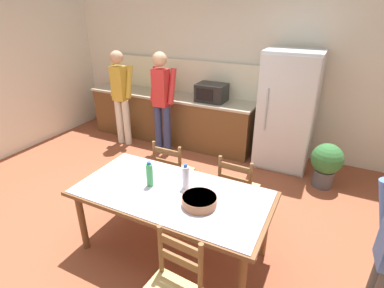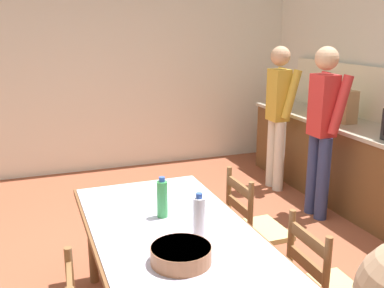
# 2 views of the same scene
# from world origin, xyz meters

# --- Properties ---
(ground_plane) EXTENTS (8.32, 8.32, 0.00)m
(ground_plane) POSITION_xyz_m (0.00, 0.00, 0.00)
(ground_plane) COLOR brown
(wall_back) EXTENTS (6.52, 0.12, 2.90)m
(wall_back) POSITION_xyz_m (0.00, 2.66, 1.45)
(wall_back) COLOR silver
(wall_back) RESTS_ON ground
(kitchen_counter) EXTENTS (3.24, 0.66, 0.91)m
(kitchen_counter) POSITION_xyz_m (-1.00, 2.23, 0.46)
(kitchen_counter) COLOR brown
(kitchen_counter) RESTS_ON ground
(counter_splashback) EXTENTS (3.20, 0.03, 0.60)m
(counter_splashback) POSITION_xyz_m (-1.00, 2.54, 1.21)
(counter_splashback) COLOR #EFE8CB
(counter_splashback) RESTS_ON kitchen_counter
(refrigerator) EXTENTS (0.83, 0.73, 1.84)m
(refrigerator) POSITION_xyz_m (1.13, 2.19, 0.92)
(refrigerator) COLOR silver
(refrigerator) RESTS_ON ground
(microwave) EXTENTS (0.50, 0.39, 0.30)m
(microwave) POSITION_xyz_m (-0.16, 2.21, 1.06)
(microwave) COLOR black
(microwave) RESTS_ON kitchen_counter
(paper_bag) EXTENTS (0.24, 0.16, 0.36)m
(paper_bag) POSITION_xyz_m (-1.14, 2.20, 1.09)
(paper_bag) COLOR tan
(paper_bag) RESTS_ON kitchen_counter
(dining_table) EXTENTS (1.95, 0.98, 0.76)m
(dining_table) POSITION_xyz_m (0.50, -0.33, 0.68)
(dining_table) COLOR brown
(dining_table) RESTS_ON ground
(bottle_near_centre) EXTENTS (0.07, 0.07, 0.27)m
(bottle_near_centre) POSITION_xyz_m (0.25, -0.32, 0.88)
(bottle_near_centre) COLOR green
(bottle_near_centre) RESTS_ON dining_table
(bottle_off_centre) EXTENTS (0.07, 0.07, 0.27)m
(bottle_off_centre) POSITION_xyz_m (0.59, -0.21, 0.88)
(bottle_off_centre) COLOR silver
(bottle_off_centre) RESTS_ON dining_table
(serving_bowl) EXTENTS (0.32, 0.32, 0.09)m
(serving_bowl) POSITION_xyz_m (0.84, -0.40, 0.81)
(serving_bowl) COLOR #9E6642
(serving_bowl) RESTS_ON dining_table
(chair_side_far_right) EXTENTS (0.43, 0.41, 0.91)m
(chair_side_far_right) POSITION_xyz_m (0.94, 0.45, 0.44)
(chair_side_far_right) COLOR brown
(chair_side_far_right) RESTS_ON ground
(chair_side_far_left) EXTENTS (0.42, 0.40, 0.91)m
(chair_side_far_left) POSITION_xyz_m (0.06, 0.45, 0.44)
(chair_side_far_left) COLOR brown
(chair_side_far_left) RESTS_ON ground
(person_at_sink) EXTENTS (0.43, 0.30, 1.72)m
(person_at_sink) POSITION_xyz_m (-1.72, 1.71, 0.97)
(person_at_sink) COLOR silver
(person_at_sink) RESTS_ON ground
(person_at_counter) EXTENTS (0.44, 0.30, 1.76)m
(person_at_counter) POSITION_xyz_m (-0.84, 1.69, 0.99)
(person_at_counter) COLOR navy
(person_at_counter) RESTS_ON ground
(potted_plant) EXTENTS (0.44, 0.44, 0.67)m
(potted_plant) POSITION_xyz_m (1.82, 1.76, 0.39)
(potted_plant) COLOR #4C4C51
(potted_plant) RESTS_ON ground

